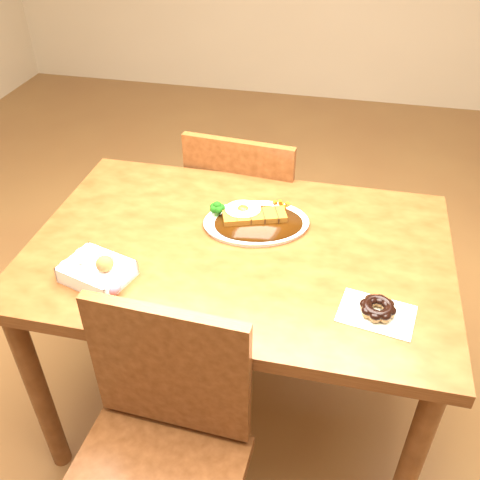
% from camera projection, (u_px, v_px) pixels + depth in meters
% --- Properties ---
extents(ground, '(6.00, 6.00, 0.00)m').
position_uv_depth(ground, '(239.00, 404.00, 1.99)').
color(ground, brown).
rests_on(ground, ground).
extents(table, '(1.20, 0.80, 0.75)m').
position_uv_depth(table, '(239.00, 272.00, 1.60)').
color(table, '#4B240F').
rests_on(table, ground).
extents(chair_far, '(0.46, 0.46, 0.87)m').
position_uv_depth(chair_far, '(248.00, 216.00, 2.13)').
color(chair_far, '#4B240F').
rests_on(chair_far, ground).
extents(chair_near, '(0.44, 0.44, 0.87)m').
position_uv_depth(chair_near, '(157.00, 461.00, 1.30)').
color(chair_near, '#4B240F').
rests_on(chair_near, ground).
extents(katsu_curry_plate, '(0.36, 0.30, 0.06)m').
position_uv_depth(katsu_curry_plate, '(254.00, 220.00, 1.61)').
color(katsu_curry_plate, white).
rests_on(katsu_curry_plate, table).
extents(donut_box, '(0.20, 0.17, 0.05)m').
position_uv_depth(donut_box, '(95.00, 271.00, 1.41)').
color(donut_box, white).
rests_on(donut_box, table).
extents(pon_de_ring, '(0.20, 0.16, 0.03)m').
position_uv_depth(pon_de_ring, '(378.00, 309.00, 1.31)').
color(pon_de_ring, silver).
rests_on(pon_de_ring, table).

